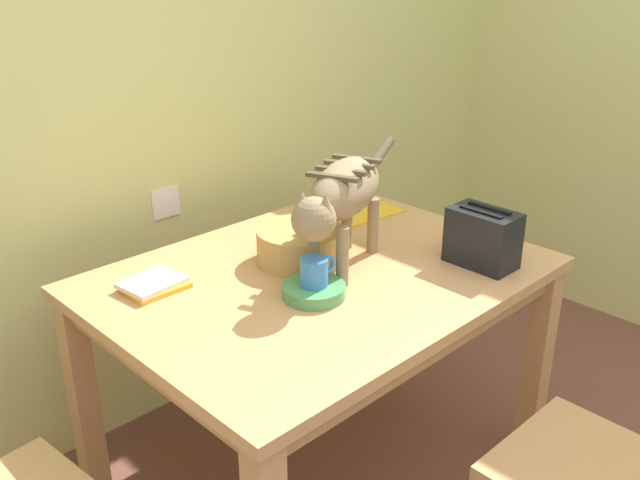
{
  "coord_description": "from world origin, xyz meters",
  "views": [
    {
      "loc": [
        -1.17,
        -0.21,
        1.62
      ],
      "look_at": [
        0.11,
        1.11,
        0.85
      ],
      "focal_mm": 39.03,
      "sensor_mm": 36.0,
      "label": 1
    }
  ],
  "objects_px": {
    "saucer_bowl": "(314,291)",
    "coffee_mug": "(315,271)",
    "book_stack": "(154,284)",
    "toaster": "(483,238)",
    "wooden_chair_near": "(609,476)",
    "cat": "(342,195)",
    "wicker_basket": "(300,245)",
    "dining_table": "(320,298)",
    "magazine": "(360,212)"
  },
  "relations": [
    {
      "from": "dining_table",
      "to": "book_stack",
      "type": "relative_size",
      "value": 7.2
    },
    {
      "from": "cat",
      "to": "magazine",
      "type": "distance_m",
      "value": 0.53
    },
    {
      "from": "saucer_bowl",
      "to": "coffee_mug",
      "type": "bearing_deg",
      "value": 0.0
    },
    {
      "from": "book_stack",
      "to": "wooden_chair_near",
      "type": "height_order",
      "value": "wooden_chair_near"
    },
    {
      "from": "dining_table",
      "to": "saucer_bowl",
      "type": "height_order",
      "value": "saucer_bowl"
    },
    {
      "from": "wicker_basket",
      "to": "toaster",
      "type": "xyz_separation_m",
      "value": [
        0.37,
        -0.39,
        0.03
      ]
    },
    {
      "from": "book_stack",
      "to": "wicker_basket",
      "type": "relative_size",
      "value": 0.67
    },
    {
      "from": "dining_table",
      "to": "wicker_basket",
      "type": "distance_m",
      "value": 0.17
    },
    {
      "from": "magazine",
      "to": "cat",
      "type": "bearing_deg",
      "value": -138.77
    },
    {
      "from": "dining_table",
      "to": "saucer_bowl",
      "type": "xyz_separation_m",
      "value": [
        -0.12,
        -0.1,
        0.11
      ]
    },
    {
      "from": "cat",
      "to": "toaster",
      "type": "distance_m",
      "value": 0.44
    },
    {
      "from": "cat",
      "to": "magazine",
      "type": "bearing_deg",
      "value": -76.67
    },
    {
      "from": "saucer_bowl",
      "to": "wooden_chair_near",
      "type": "relative_size",
      "value": 0.19
    },
    {
      "from": "dining_table",
      "to": "coffee_mug",
      "type": "xyz_separation_m",
      "value": [
        -0.12,
        -0.1,
        0.16
      ]
    },
    {
      "from": "saucer_bowl",
      "to": "wooden_chair_near",
      "type": "distance_m",
      "value": 0.86
    },
    {
      "from": "book_stack",
      "to": "wicker_basket",
      "type": "bearing_deg",
      "value": -19.46
    },
    {
      "from": "coffee_mug",
      "to": "book_stack",
      "type": "bearing_deg",
      "value": 130.05
    },
    {
      "from": "saucer_bowl",
      "to": "magazine",
      "type": "height_order",
      "value": "saucer_bowl"
    },
    {
      "from": "wooden_chair_near",
      "to": "wicker_basket",
      "type": "bearing_deg",
      "value": 98.13
    },
    {
      "from": "saucer_bowl",
      "to": "toaster",
      "type": "relative_size",
      "value": 0.86
    },
    {
      "from": "magazine",
      "to": "wooden_chair_near",
      "type": "relative_size",
      "value": 0.29
    },
    {
      "from": "saucer_bowl",
      "to": "wooden_chair_near",
      "type": "bearing_deg",
      "value": -71.15
    },
    {
      "from": "saucer_bowl",
      "to": "book_stack",
      "type": "bearing_deg",
      "value": 129.69
    },
    {
      "from": "book_stack",
      "to": "magazine",
      "type": "bearing_deg",
      "value": 0.29
    },
    {
      "from": "saucer_bowl",
      "to": "coffee_mug",
      "type": "xyz_separation_m",
      "value": [
        0.0,
        0.0,
        0.06
      ]
    },
    {
      "from": "magazine",
      "to": "toaster",
      "type": "bearing_deg",
      "value": -90.97
    },
    {
      "from": "saucer_bowl",
      "to": "book_stack",
      "type": "relative_size",
      "value": 0.99
    },
    {
      "from": "cat",
      "to": "saucer_bowl",
      "type": "bearing_deg",
      "value": 90.0
    },
    {
      "from": "coffee_mug",
      "to": "magazine",
      "type": "bearing_deg",
      "value": 31.82
    },
    {
      "from": "saucer_bowl",
      "to": "toaster",
      "type": "xyz_separation_m",
      "value": [
        0.5,
        -0.2,
        0.07
      ]
    },
    {
      "from": "dining_table",
      "to": "wicker_basket",
      "type": "height_order",
      "value": "wicker_basket"
    },
    {
      "from": "saucer_bowl",
      "to": "wicker_basket",
      "type": "distance_m",
      "value": 0.24
    },
    {
      "from": "saucer_bowl",
      "to": "toaster",
      "type": "bearing_deg",
      "value": -21.42
    },
    {
      "from": "saucer_bowl",
      "to": "magazine",
      "type": "relative_size",
      "value": 0.65
    },
    {
      "from": "dining_table",
      "to": "wooden_chair_near",
      "type": "bearing_deg",
      "value": -81.04
    },
    {
      "from": "wooden_chair_near",
      "to": "dining_table",
      "type": "bearing_deg",
      "value": 99.52
    },
    {
      "from": "cat",
      "to": "toaster",
      "type": "bearing_deg",
      "value": -152.19
    },
    {
      "from": "book_stack",
      "to": "wicker_basket",
      "type": "height_order",
      "value": "wicker_basket"
    },
    {
      "from": "book_stack",
      "to": "toaster",
      "type": "bearing_deg",
      "value": -34.5
    },
    {
      "from": "cat",
      "to": "toaster",
      "type": "height_order",
      "value": "cat"
    },
    {
      "from": "cat",
      "to": "wicker_basket",
      "type": "xyz_separation_m",
      "value": [
        -0.05,
        0.12,
        -0.18
      ]
    },
    {
      "from": "wicker_basket",
      "to": "magazine",
      "type": "bearing_deg",
      "value": 19.27
    },
    {
      "from": "dining_table",
      "to": "wooden_chair_near",
      "type": "xyz_separation_m",
      "value": [
        0.14,
        -0.86,
        -0.21
      ]
    },
    {
      "from": "cat",
      "to": "coffee_mug",
      "type": "xyz_separation_m",
      "value": [
        -0.18,
        -0.07,
        -0.16
      ]
    },
    {
      "from": "dining_table",
      "to": "wooden_chair_near",
      "type": "height_order",
      "value": "wooden_chair_near"
    },
    {
      "from": "book_stack",
      "to": "coffee_mug",
      "type": "bearing_deg",
      "value": -49.95
    },
    {
      "from": "cat",
      "to": "wooden_chair_near",
      "type": "xyz_separation_m",
      "value": [
        0.08,
        -0.83,
        -0.53
      ]
    },
    {
      "from": "saucer_bowl",
      "to": "coffee_mug",
      "type": "height_order",
      "value": "coffee_mug"
    },
    {
      "from": "dining_table",
      "to": "coffee_mug",
      "type": "bearing_deg",
      "value": -139.36
    },
    {
      "from": "coffee_mug",
      "to": "toaster",
      "type": "xyz_separation_m",
      "value": [
        0.5,
        -0.2,
        0.01
      ]
    }
  ]
}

